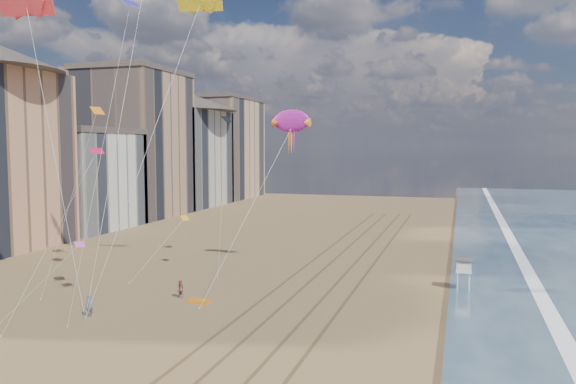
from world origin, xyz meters
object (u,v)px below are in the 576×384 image
Objects in this scene: lifeguard_stand at (464,266)px; kite_flyer_a at (89,306)px; show_kite at (291,121)px; grounded_kite at (199,301)px; kite_flyer_b at (180,289)px.

lifeguard_stand is 1.62× the size of kite_flyer_a.
kite_flyer_a is at bearing -117.00° from show_kite.
show_kite is 12.63× the size of kite_flyer_a.
kite_flyer_a is (-29.25, -18.17, -1.38)m from lifeguard_stand.
grounded_kite is at bearing -105.67° from show_kite.
grounded_kite is 9.30m from kite_flyer_a.
lifeguard_stand reaches higher than grounded_kite.
kite_flyer_b is (4.41, 7.25, -0.08)m from kite_flyer_a.
grounded_kite is at bearing -1.23° from kite_flyer_b.
lifeguard_stand is 1.50× the size of grounded_kite.
grounded_kite is at bearing -152.54° from lifeguard_stand.
kite_flyer_a is at bearing -102.80° from kite_flyer_b.
lifeguard_stand is 34.46m from kite_flyer_a.
show_kite is at bearing 67.91° from grounded_kite.
lifeguard_stand is at bearing 42.27° from kite_flyer_b.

